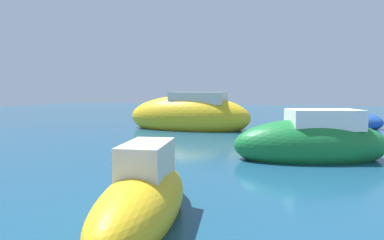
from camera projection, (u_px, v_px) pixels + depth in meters
name	position (u px, v px, depth m)	size (l,w,h in m)	color
moored_boat_1	(312.00, 142.00, 9.04)	(4.69, 2.86, 1.78)	#197233
moored_boat_2	(345.00, 120.00, 17.37)	(3.96, 3.76, 1.25)	#1E479E
moored_boat_4	(189.00, 116.00, 16.19)	(6.37, 2.53, 2.39)	gold
moored_boat_5	(143.00, 199.00, 4.76)	(1.56, 3.29, 1.40)	gold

